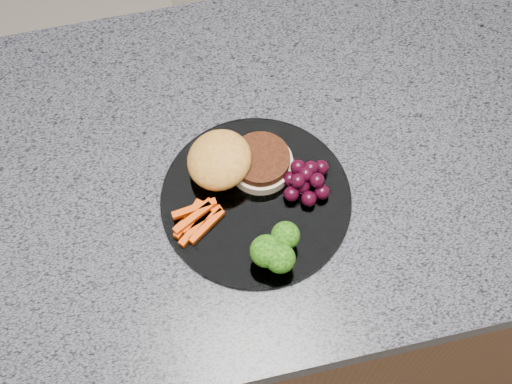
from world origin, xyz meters
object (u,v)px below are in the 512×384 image
at_px(island_cabinet, 246,277).
at_px(plate, 256,200).
at_px(burger, 234,162).
at_px(grape_bunch, 307,180).

distance_m(island_cabinet, plate, 0.48).
bearing_deg(burger, island_cabinet, 35.73).
bearing_deg(island_cabinet, grape_bunch, -37.51).
bearing_deg(plate, grape_bunch, 3.61).
height_order(island_cabinet, plate, plate).
height_order(plate, grape_bunch, grape_bunch).
relative_size(burger, grape_bunch, 2.22).
bearing_deg(grape_bunch, island_cabinet, 142.49).
distance_m(burger, grape_bunch, 0.10).
relative_size(island_cabinet, plate, 4.62).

